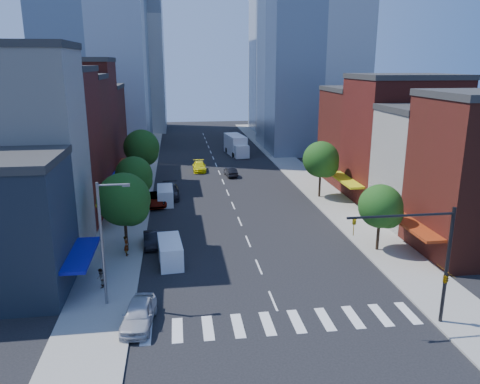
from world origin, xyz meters
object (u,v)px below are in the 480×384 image
object	(u,v)px
parked_car_third	(155,199)
cargo_van_near	(170,252)
traffic_car_far	(233,146)
taxi	(199,167)
pedestrian_near	(126,246)
traffic_car_oncoming	(231,172)
box_truck	(236,146)
parked_car_second	(151,239)
parked_car_front	(139,314)
cargo_van_far	(165,196)
parked_car_rear	(170,191)
pedestrian_far	(101,278)

from	to	relation	value
parked_car_third	cargo_van_near	world-z (taller)	cargo_van_near
traffic_car_far	taxi	bearing A→B (deg)	72.91
traffic_car_far	cargo_van_near	bearing A→B (deg)	83.64
cargo_van_near	traffic_car_far	distance (m)	54.85
pedestrian_near	traffic_car_oncoming	bearing A→B (deg)	-23.43
traffic_car_far	box_truck	distance (m)	4.84
parked_car_second	cargo_van_near	distance (m)	4.65
cargo_van_near	traffic_car_oncoming	distance (m)	32.81
traffic_car_oncoming	traffic_car_far	bearing A→B (deg)	-103.73
parked_car_front	taxi	world-z (taller)	parked_car_front
parked_car_second	cargo_van_far	distance (m)	13.96
traffic_car_far	parked_car_rear	bearing A→B (deg)	75.83
taxi	parked_car_rear	bearing A→B (deg)	-106.27
cargo_van_far	traffic_car_oncoming	distance (m)	16.55
parked_car_front	traffic_car_far	world-z (taller)	parked_car_front
traffic_car_far	parked_car_second	bearing A→B (deg)	80.55
taxi	pedestrian_far	size ratio (longest dim) A/B	3.32
taxi	pedestrian_far	world-z (taller)	pedestrian_far
traffic_car_oncoming	pedestrian_near	bearing A→B (deg)	61.06
parked_car_second	parked_car_third	world-z (taller)	parked_car_third
box_truck	parked_car_front	bearing A→B (deg)	-111.06
box_truck	traffic_car_oncoming	bearing A→B (deg)	-107.75
parked_car_rear	taxi	bearing A→B (deg)	71.77
pedestrian_far	box_truck	bearing A→B (deg)	157.69
box_truck	pedestrian_near	distance (m)	49.53
parked_car_front	cargo_van_far	xyz separation A→B (m)	(1.28, 28.03, 0.18)
parked_car_third	box_truck	size ratio (longest dim) A/B	0.58
parked_car_rear	traffic_car_oncoming	bearing A→B (deg)	48.48
traffic_car_oncoming	pedestrian_far	world-z (taller)	pedestrian_far
parked_car_front	traffic_car_far	xyz separation A→B (m)	(14.17, 63.36, -0.01)
cargo_van_near	box_truck	bearing A→B (deg)	71.35
traffic_car_far	pedestrian_near	world-z (taller)	pedestrian_near
cargo_van_far	traffic_car_far	xyz separation A→B (m)	(12.89, 35.33, -0.19)
parked_car_third	traffic_car_far	world-z (taller)	traffic_car_far
parked_car_second	traffic_car_oncoming	size ratio (longest dim) A/B	0.93
parked_car_second	cargo_van_far	world-z (taller)	cargo_van_far
parked_car_third	traffic_car_far	size ratio (longest dim) A/B	1.15
parked_car_third	traffic_car_oncoming	world-z (taller)	parked_car_third
cargo_van_near	pedestrian_far	size ratio (longest dim) A/B	3.22
traffic_car_oncoming	pedestrian_far	distance (m)	38.54
cargo_van_near	traffic_car_oncoming	world-z (taller)	cargo_van_near
parked_car_rear	pedestrian_far	xyz separation A→B (m)	(-5.13, -25.02, 0.10)
pedestrian_far	traffic_car_far	bearing A→B (deg)	159.02
pedestrian_far	traffic_car_oncoming	bearing A→B (deg)	154.10
box_truck	cargo_van_far	bearing A→B (deg)	-120.27
traffic_car_far	pedestrian_far	distance (m)	60.31
traffic_car_oncoming	pedestrian_far	size ratio (longest dim) A/B	2.73
traffic_car_far	pedestrian_far	xyz separation A→B (m)	(-17.44, -57.73, 0.11)
cargo_van_far	pedestrian_near	distance (m)	16.61
cargo_van_near	pedestrian_near	size ratio (longest dim) A/B	2.69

